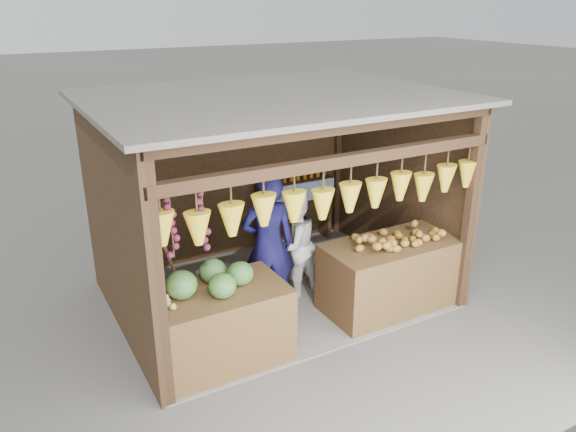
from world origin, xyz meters
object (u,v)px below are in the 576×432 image
object	(u,v)px
counter_left	(219,326)
vendor_seated	(149,258)
man_standing	(268,245)
counter_right	(390,275)
woman_standing	(294,245)

from	to	relation	value
counter_left	vendor_seated	size ratio (longest dim) A/B	1.25
counter_left	vendor_seated	bearing A→B (deg)	111.86
man_standing	counter_left	bearing A→B (deg)	50.02
counter_right	vendor_seated	distance (m)	2.98
counter_right	woman_standing	xyz separation A→B (m)	(-0.90, 0.88, 0.27)
woman_standing	vendor_seated	size ratio (longest dim) A/B	1.23
man_standing	woman_standing	size ratio (longest dim) A/B	1.27
vendor_seated	counter_right	bearing A→B (deg)	-166.08
counter_right	man_standing	xyz separation A→B (m)	(-1.39, 0.67, 0.46)
vendor_seated	man_standing	bearing A→B (deg)	-159.96
man_standing	woman_standing	bearing A→B (deg)	-142.01
counter_left	man_standing	world-z (taller)	man_standing
counter_left	man_standing	distance (m)	1.28
counter_left	vendor_seated	distance (m)	1.21
counter_left	woman_standing	size ratio (longest dim) A/B	1.02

